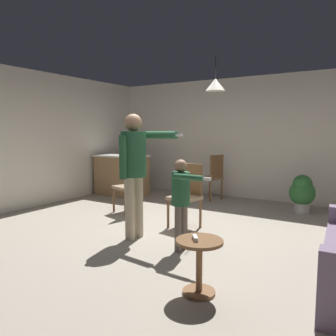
# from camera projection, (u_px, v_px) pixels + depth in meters

# --- Properties ---
(ground) EXTENTS (7.68, 7.68, 0.00)m
(ground) POSITION_uv_depth(u_px,v_px,m) (165.00, 233.00, 4.97)
(ground) COLOR #9E9384
(wall_back) EXTENTS (6.40, 0.10, 2.70)m
(wall_back) POSITION_uv_depth(u_px,v_px,m) (241.00, 138.00, 7.51)
(wall_back) COLOR silver
(wall_back) RESTS_ON ground
(wall_left) EXTENTS (0.10, 6.40, 2.70)m
(wall_left) POSITION_uv_depth(u_px,v_px,m) (28.00, 139.00, 6.51)
(wall_left) COLOR silver
(wall_left) RESTS_ON ground
(kitchen_counter) EXTENTS (1.26, 0.66, 0.95)m
(kitchen_counter) POSITION_uv_depth(u_px,v_px,m) (122.00, 175.00, 7.83)
(kitchen_counter) COLOR #99754C
(kitchen_counter) RESTS_ON ground
(side_table_by_couch) EXTENTS (0.44, 0.44, 0.52)m
(side_table_by_couch) POSITION_uv_depth(u_px,v_px,m) (199.00, 260.00, 3.07)
(side_table_by_couch) COLOR brown
(side_table_by_couch) RESTS_ON ground
(person_adult) EXTENTS (0.88, 0.50, 1.75)m
(person_adult) POSITION_uv_depth(u_px,v_px,m) (134.00, 162.00, 4.60)
(person_adult) COLOR tan
(person_adult) RESTS_ON ground
(person_child) EXTENTS (0.60, 0.36, 1.16)m
(person_child) POSITION_uv_depth(u_px,v_px,m) (181.00, 195.00, 4.15)
(person_child) COLOR #60564C
(person_child) RESTS_ON ground
(dining_chair_by_counter) EXTENTS (0.53, 0.53, 1.00)m
(dining_chair_by_counter) POSITION_uv_depth(u_px,v_px,m) (213.00, 175.00, 7.26)
(dining_chair_by_counter) COLOR brown
(dining_chair_by_counter) RESTS_ON ground
(dining_chair_near_wall) EXTENTS (0.51, 0.51, 1.00)m
(dining_chair_near_wall) POSITION_uv_depth(u_px,v_px,m) (129.00, 184.00, 6.11)
(dining_chair_near_wall) COLOR brown
(dining_chair_near_wall) RESTS_ON ground
(dining_chair_centre_back) EXTENTS (0.48, 0.48, 1.00)m
(dining_chair_centre_back) POSITION_uv_depth(u_px,v_px,m) (187.00, 193.00, 5.22)
(dining_chair_centre_back) COLOR brown
(dining_chair_centre_back) RESTS_ON ground
(potted_plant_corner) EXTENTS (0.46, 0.46, 0.71)m
(potted_plant_corner) POSITION_uv_depth(u_px,v_px,m) (302.00, 192.00, 6.12)
(potted_plant_corner) COLOR #B7B2AD
(potted_plant_corner) RESTS_ON ground
(spare_remote_on_table) EXTENTS (0.11, 0.13, 0.04)m
(spare_remote_on_table) POSITION_uv_depth(u_px,v_px,m) (195.00, 238.00, 3.05)
(spare_remote_on_table) COLOR white
(spare_remote_on_table) RESTS_ON side_table_by_couch
(ceiling_light_pendant) EXTENTS (0.32, 0.32, 0.55)m
(ceiling_light_pendant) POSITION_uv_depth(u_px,v_px,m) (215.00, 85.00, 5.30)
(ceiling_light_pendant) COLOR silver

